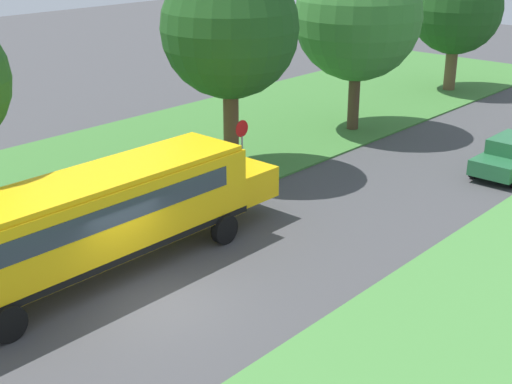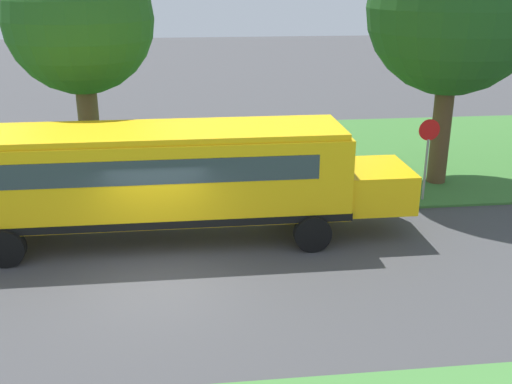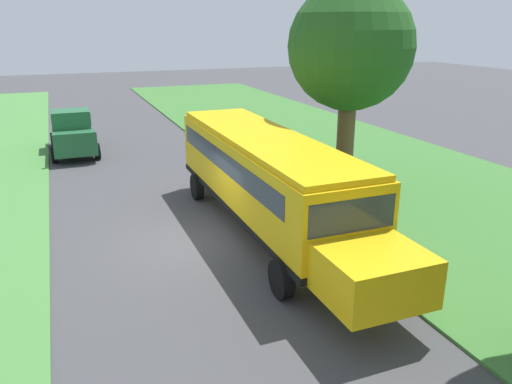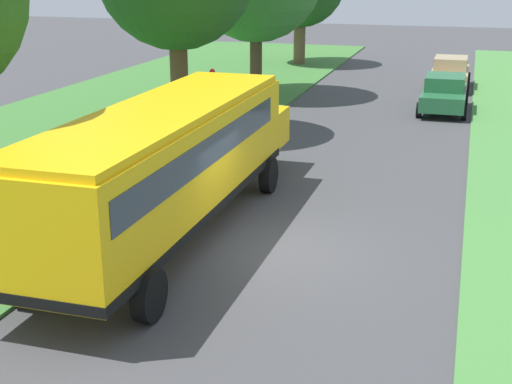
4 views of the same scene
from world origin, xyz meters
TOP-DOWN VIEW (x-y plane):
  - ground_plane at (0.00, 0.00)m, footprint 120.00×120.00m
  - grass_verge at (-10.00, 0.00)m, footprint 12.00×80.00m
  - school_bus at (-2.61, 0.13)m, footprint 2.84×12.42m
  - pickup_truck at (2.70, -13.60)m, footprint 2.28×5.40m
  - oak_tree_beside_bus at (-7.04, -2.38)m, footprint 4.67×4.67m
  - park_bench at (-7.78, -3.40)m, footprint 1.67×0.80m

SIDE VIEW (x-z plane):
  - ground_plane at x=0.00m, z-range 0.00..0.00m
  - grass_verge at x=-10.00m, z-range 0.00..0.08m
  - park_bench at x=-7.78m, z-range 0.01..0.93m
  - pickup_truck at x=2.70m, z-range 0.02..2.12m
  - school_bus at x=-2.61m, z-range 0.34..3.50m
  - oak_tree_beside_bus at x=-7.04m, z-range 1.58..9.58m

